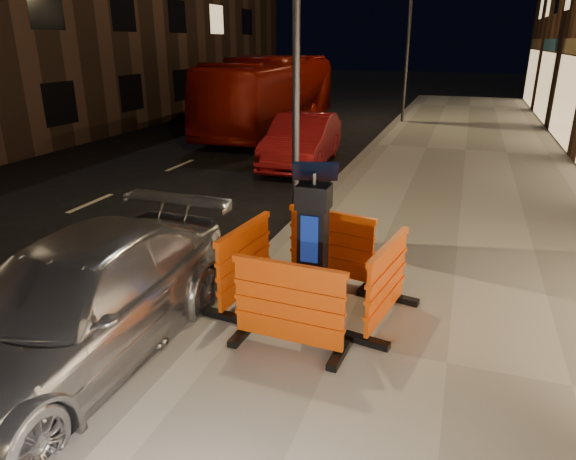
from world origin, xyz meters
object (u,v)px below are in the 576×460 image
(barrier_bldgside, at_px, (386,283))
(barrier_back, at_px, (331,246))
(car_red, at_px, (302,165))
(car_silver, at_px, (84,359))
(barrier_kerbside, at_px, (245,263))
(parking_kiosk, at_px, (313,242))
(bus_doubledecker, at_px, (273,130))
(barrier_front, at_px, (289,307))

(barrier_bldgside, bearing_deg, barrier_back, 55.23)
(car_red, bearing_deg, car_silver, -91.70)
(car_silver, bearing_deg, barrier_kerbside, 53.78)
(car_red, bearing_deg, barrier_back, -74.36)
(parking_kiosk, relative_size, barrier_bldgside, 1.40)
(barrier_back, bearing_deg, parking_kiosk, -78.77)
(car_silver, relative_size, car_red, 1.07)
(barrier_bldgside, xyz_separation_m, car_red, (-3.75, 8.49, -0.68))
(barrier_back, relative_size, bus_doubledecker, 0.13)
(barrier_front, bearing_deg, parking_kiosk, 93.23)
(parking_kiosk, xyz_separation_m, barrier_front, (0.00, -0.95, -0.42))
(car_silver, distance_m, bus_doubledecker, 16.37)
(parking_kiosk, height_order, barrier_front, parking_kiosk)
(barrier_kerbside, bearing_deg, car_red, 18.52)
(barrier_back, height_order, car_red, barrier_back)
(parking_kiosk, xyz_separation_m, car_silver, (-2.26, -1.75, -1.10))
(parking_kiosk, height_order, car_silver, parking_kiosk)
(barrier_back, distance_m, barrier_bldgside, 1.34)
(car_silver, bearing_deg, parking_kiosk, 38.34)
(barrier_front, bearing_deg, barrier_kerbside, 138.23)
(parking_kiosk, bearing_deg, car_red, 116.48)
(barrier_back, height_order, barrier_kerbside, same)
(car_silver, xyz_separation_m, car_red, (-0.54, 10.24, 0.00))
(car_silver, height_order, bus_doubledecker, bus_doubledecker)
(barrier_bldgside, bearing_deg, barrier_kerbside, 100.23)
(parking_kiosk, distance_m, car_silver, 3.06)
(barrier_front, bearing_deg, barrier_bldgside, 48.23)
(barrier_kerbside, bearing_deg, car_silver, 149.36)
(barrier_bldgside, bearing_deg, car_red, 34.05)
(barrier_kerbside, height_order, barrier_bldgside, same)
(barrier_bldgside, height_order, car_silver, barrier_bldgside)
(barrier_bldgside, distance_m, car_red, 9.31)
(parking_kiosk, distance_m, car_red, 9.01)
(parking_kiosk, height_order, barrier_back, parking_kiosk)
(parking_kiosk, bearing_deg, barrier_back, 98.23)
(parking_kiosk, height_order, barrier_bldgside, parking_kiosk)
(car_red, xyz_separation_m, bus_doubledecker, (-3.07, 5.73, 0.00))
(barrier_kerbside, distance_m, car_silver, 2.29)
(barrier_front, xyz_separation_m, bus_doubledecker, (-5.87, 15.17, -0.68))
(barrier_front, distance_m, bus_doubledecker, 16.28)
(barrier_back, distance_m, bus_doubledecker, 14.53)
(barrier_bldgside, relative_size, bus_doubledecker, 0.13)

